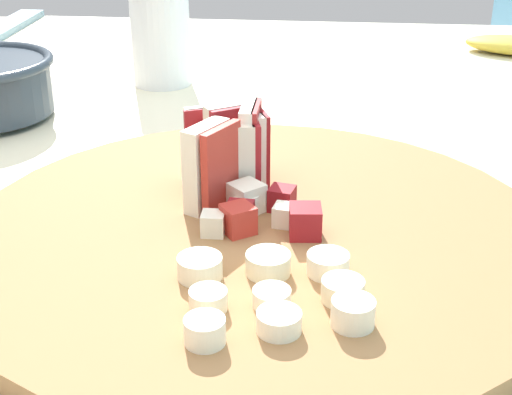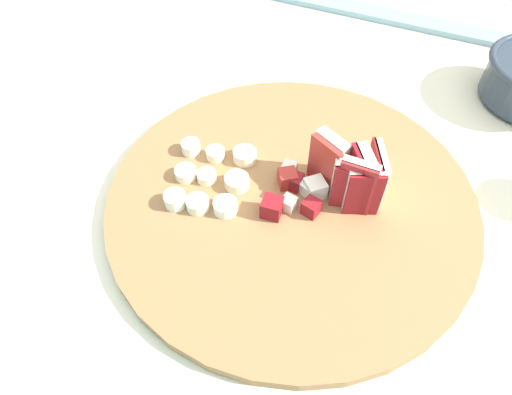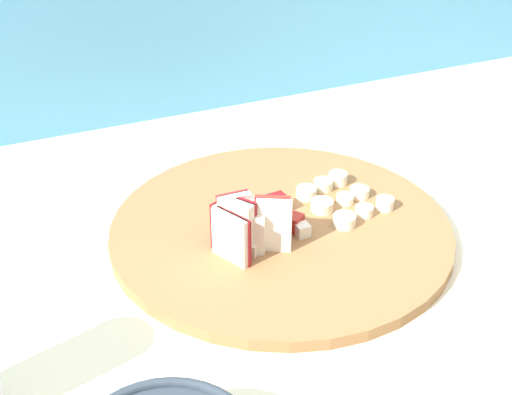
% 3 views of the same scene
% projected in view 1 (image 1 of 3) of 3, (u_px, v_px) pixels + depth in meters
% --- Properties ---
extents(cutting_board, '(0.42, 0.42, 0.01)m').
position_uv_depth(cutting_board, '(258.00, 235.00, 0.53)').
color(cutting_board, olive).
rests_on(cutting_board, tiled_countertop).
extents(apple_wedge_fan, '(0.09, 0.07, 0.07)m').
position_uv_depth(apple_wedge_fan, '(234.00, 152.00, 0.57)').
color(apple_wedge_fan, maroon).
rests_on(apple_wedge_fan, cutting_board).
extents(apple_dice_pile, '(0.09, 0.10, 0.02)m').
position_uv_depth(apple_dice_pile, '(256.00, 209.00, 0.53)').
color(apple_dice_pile, maroon).
rests_on(apple_dice_pile, cutting_board).
extents(banana_slice_rows, '(0.10, 0.12, 0.02)m').
position_uv_depth(banana_slice_rows, '(275.00, 290.00, 0.44)').
color(banana_slice_rows, '#F4EAC6').
rests_on(banana_slice_rows, cutting_board).
extents(small_jar, '(0.07, 0.07, 0.13)m').
position_uv_depth(small_jar, '(160.00, 29.00, 0.86)').
color(small_jar, white).
rests_on(small_jar, tiled_countertop).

